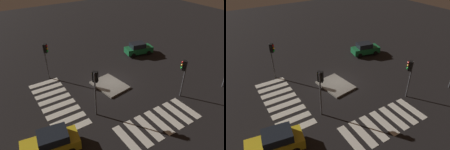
# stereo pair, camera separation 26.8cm
# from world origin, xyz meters

# --- Properties ---
(ground_plane) EXTENTS (80.00, 80.00, 0.00)m
(ground_plane) POSITION_xyz_m (0.00, 0.00, 0.00)
(ground_plane) COLOR black
(traffic_island) EXTENTS (4.10, 3.31, 0.18)m
(traffic_island) POSITION_xyz_m (0.38, -0.56, 0.09)
(traffic_island) COLOR gray
(traffic_island) RESTS_ON ground
(car_green) EXTENTS (2.41, 4.08, 1.68)m
(car_green) POSITION_xyz_m (-4.18, 7.14, 0.83)
(car_green) COLOR #196B38
(car_green) RESTS_ON ground
(car_yellow) EXTENTS (2.46, 4.34, 1.81)m
(car_yellow) POSITION_xyz_m (5.35, -8.71, 0.89)
(car_yellow) COLOR gold
(car_yellow) RESTS_ON ground
(traffic_light_south) EXTENTS (0.54, 0.53, 4.24)m
(traffic_light_south) POSITION_xyz_m (-4.66, -5.50, 3.22)
(traffic_light_south) COLOR #47474C
(traffic_light_south) RESTS_ON ground
(traffic_light_east) EXTENTS (0.54, 0.53, 4.41)m
(traffic_light_east) POSITION_xyz_m (3.51, -3.93, 3.34)
(traffic_light_east) COLOR #47474C
(traffic_light_east) RESTS_ON ground
(traffic_light_north) EXTENTS (0.53, 0.54, 4.01)m
(traffic_light_north) POSITION_xyz_m (5.72, 4.41, 3.04)
(traffic_light_north) COLOR #47474C
(traffic_light_north) RESTS_ON ground
(crosswalk_near) EXTENTS (8.75, 3.20, 0.02)m
(crosswalk_near) POSITION_xyz_m (0.00, -6.45, 0.01)
(crosswalk_near) COLOR silver
(crosswalk_near) RESTS_ON ground
(crosswalk_side) EXTENTS (3.20, 7.60, 0.02)m
(crosswalk_side) POSITION_xyz_m (7.43, 0.00, 0.01)
(crosswalk_side) COLOR silver
(crosswalk_side) RESTS_ON ground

